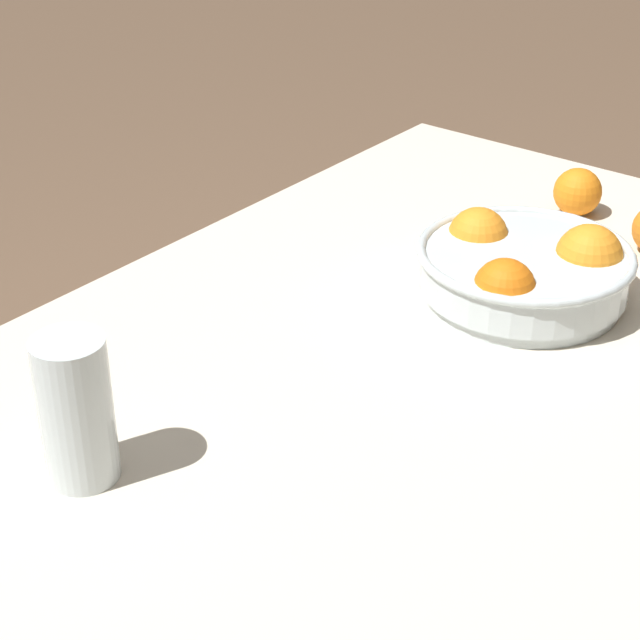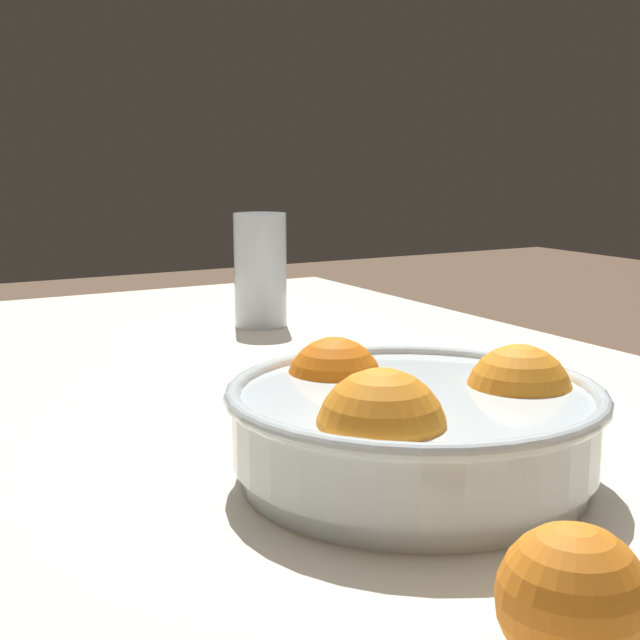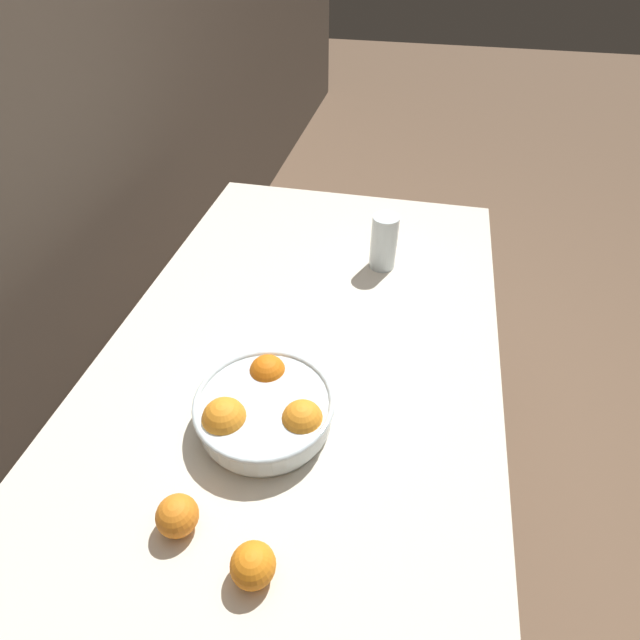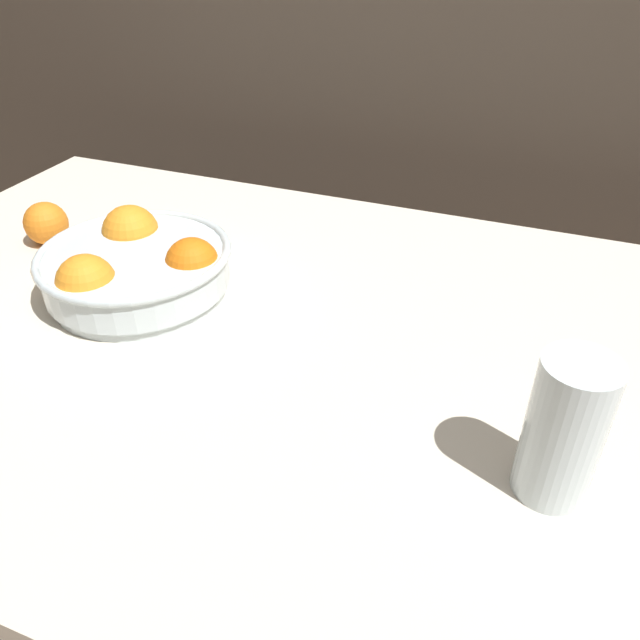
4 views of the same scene
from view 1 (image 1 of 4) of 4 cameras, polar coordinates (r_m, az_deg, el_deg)
name	(u,v)px [view 1 (image 1 of 4)]	position (r m, az deg, el deg)	size (l,w,h in m)	color
dining_table	(394,429)	(1.23, 3.99, -5.82)	(1.43, 0.89, 0.71)	beige
fruit_bowl	(525,269)	(1.35, 10.86, 2.68)	(0.27, 0.27, 0.10)	silver
juice_glass	(77,416)	(1.04, -12.84, -5.04)	(0.07, 0.07, 0.15)	#F4A314
orange_loose_near_bowl	(578,192)	(1.61, 13.57, 6.66)	(0.07, 0.07, 0.07)	orange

